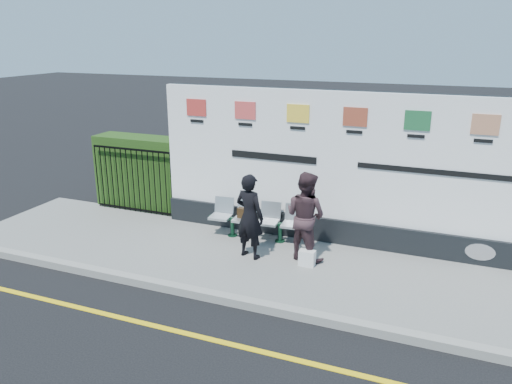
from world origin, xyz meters
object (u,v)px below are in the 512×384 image
bench (256,229)px  woman_left (250,216)px  woman_right (305,216)px  billboard (352,181)px

bench → woman_left: 1.06m
bench → woman_right: size_ratio=1.17×
bench → woman_right: (1.18, -0.52, 0.62)m
billboard → woman_right: bearing=-122.4°
billboard → bench: bearing=-165.3°
bench → woman_right: 1.43m
bench → woman_right: bearing=-28.2°
billboard → bench: (-1.81, -0.48, -1.09)m
bench → woman_right: woman_right is taller
billboard → woman_left: billboard is taller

